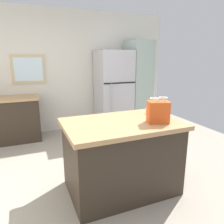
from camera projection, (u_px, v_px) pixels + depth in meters
ground at (109, 183)px, 2.90m from camera, size 6.10×6.10×0.00m
back_wall at (66, 72)px, 4.83m from camera, size 4.80×0.13×2.65m
kitchen_island at (121, 156)px, 2.67m from camera, size 1.37×0.93×0.90m
refrigerator at (113, 91)px, 4.92m from camera, size 0.75×0.74×1.80m
tall_cabinet at (138, 85)px, 5.13m from camera, size 0.49×0.66×2.02m
shopping_bag at (158, 112)px, 2.49m from camera, size 0.28×0.22×0.30m
small_box at (151, 110)px, 2.93m from camera, size 0.14×0.13×0.09m
bottle at (163, 109)px, 2.78m from camera, size 0.07×0.07×0.22m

